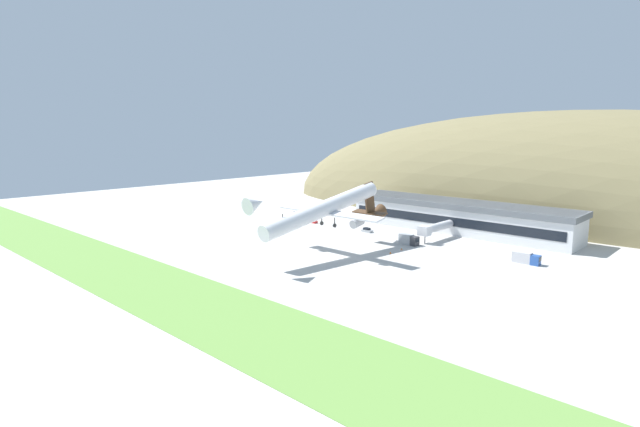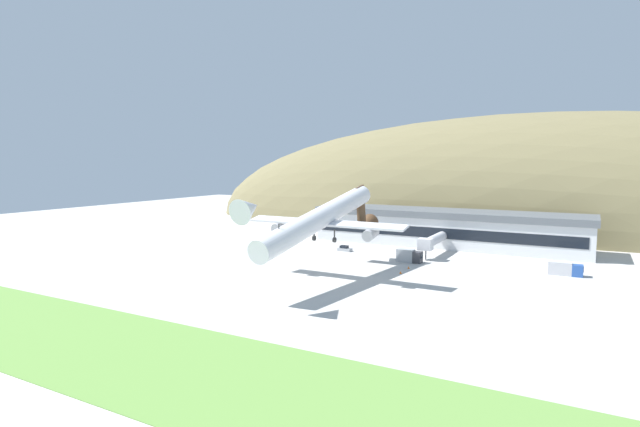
{
  "view_description": "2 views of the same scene",
  "coord_description": "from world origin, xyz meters",
  "views": [
    {
      "loc": [
        87.91,
        -99.53,
        34.55
      ],
      "look_at": [
        -3.34,
        -1.61,
        11.75
      ],
      "focal_mm": 28.0,
      "sensor_mm": 36.0,
      "label": 1
    },
    {
      "loc": [
        45.82,
        -89.51,
        24.65
      ],
      "look_at": [
        -4.52,
        2.46,
        13.57
      ],
      "focal_mm": 28.0,
      "sensor_mm": 36.0,
      "label": 2
    }
  ],
  "objects": [
    {
      "name": "grass_strip_foreground",
      "position": [
        0.0,
        -46.85,
        0.04
      ],
      "size": [
        351.64,
        22.89,
        0.08
      ],
      "primitive_type": "cube",
      "color": "#669342",
      "rests_on": "ground_plane"
    },
    {
      "name": "traffic_cone_1",
      "position": [
        9.75,
        13.3,
        0.28
      ],
      "size": [
        0.52,
        0.52,
        0.58
      ],
      "color": "orange",
      "rests_on": "ground_plane"
    },
    {
      "name": "fuel_truck",
      "position": [
        7.32,
        26.27,
        1.5
      ],
      "size": [
        6.28,
        2.53,
        3.1
      ],
      "color": "#333338",
      "rests_on": "ground_plane"
    },
    {
      "name": "hill_backdrop",
      "position": [
        28.63,
        101.17,
        0.0
      ],
      "size": [
        273.46,
        69.4,
        82.85
      ],
      "primitive_type": "ellipsoid",
      "color": "olive",
      "rests_on": "ground_plane"
    },
    {
      "name": "terminal_building",
      "position": [
        9.01,
        53.87,
        5.93
      ],
      "size": [
        77.96,
        16.22,
        10.45
      ],
      "color": "silver",
      "rests_on": "ground_plane"
    },
    {
      "name": "jetway_0",
      "position": [
        10.04,
        36.81,
        3.99
      ],
      "size": [
        3.38,
        17.27,
        5.43
      ],
      "color": "silver",
      "rests_on": "ground_plane"
    },
    {
      "name": "service_car_0",
      "position": [
        -13.1,
        32.23,
        0.63
      ],
      "size": [
        3.8,
        1.95,
        1.52
      ],
      "color": "#999EA3",
      "rests_on": "ground_plane"
    },
    {
      "name": "cargo_airplane",
      "position": [
        -2.77,
        0.04,
        12.72
      ],
      "size": [
        35.55,
        53.73,
        13.21
      ],
      "color": "silver"
    },
    {
      "name": "service_car_1",
      "position": [
        -38.67,
        31.76,
        0.61
      ],
      "size": [
        4.52,
        2.03,
        1.47
      ],
      "color": "#B21E1E",
      "rests_on": "ground_plane"
    },
    {
      "name": "ground_plane",
      "position": [
        0.0,
        0.0,
        0.0
      ],
      "size": [
        390.71,
        390.71,
        0.0
      ],
      "primitive_type": "plane",
      "color": "#B7B5AF"
    },
    {
      "name": "traffic_cone_0",
      "position": [
        9.63,
        19.05,
        0.28
      ],
      "size": [
        0.52,
        0.52,
        0.58
      ],
      "color": "orange",
      "rests_on": "ground_plane"
    },
    {
      "name": "box_truck",
      "position": [
        41.51,
        28.71,
        1.39
      ],
      "size": [
        6.97,
        2.44,
        2.88
      ],
      "color": "#264C99",
      "rests_on": "ground_plane"
    }
  ]
}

